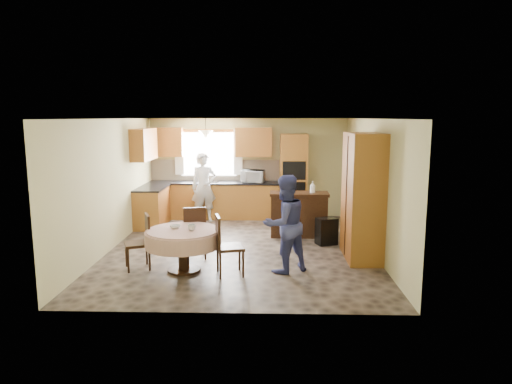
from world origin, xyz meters
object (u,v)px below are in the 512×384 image
object	(u,v)px
oven_tower	(293,177)
chair_right	(225,242)
person_sink	(204,187)
sideboard	(299,216)
chair_back	(195,230)
chair_left	(142,239)
person_dining	(285,224)
dining_table	(183,239)
cupboard	(363,197)

from	to	relation	value
oven_tower	chair_right	size ratio (longest dim) A/B	2.16
person_sink	sideboard	bearing A→B (deg)	-50.88
chair_back	sideboard	bearing A→B (deg)	-152.45
oven_tower	chair_left	xyz separation A→B (m)	(-2.75, -3.93, -0.55)
chair_left	chair_back	xyz separation A→B (m)	(0.81, 0.56, 0.02)
chair_right	person_dining	xyz separation A→B (m)	(0.96, 0.20, 0.26)
oven_tower	sideboard	bearing A→B (deg)	-88.94
dining_table	person_sink	distance (m)	3.68
chair_left	chair_right	distance (m)	1.46
chair_right	person_dining	size ratio (longest dim) A/B	0.61
dining_table	sideboard	bearing A→B (deg)	48.65
oven_tower	person_dining	world-z (taller)	oven_tower
chair_back	person_dining	distance (m)	1.74
sideboard	chair_left	xyz separation A→B (m)	(-2.78, -2.20, 0.07)
dining_table	person_dining	distance (m)	1.69
sideboard	dining_table	bearing A→B (deg)	-130.02
dining_table	chair_right	bearing A→B (deg)	-13.72
chair_back	cupboard	bearing A→B (deg)	170.15
chair_back	person_dining	world-z (taller)	person_dining
sideboard	chair_left	size ratio (longest dim) A/B	1.35
cupboard	chair_back	bearing A→B (deg)	-177.61
sideboard	chair_left	bearing A→B (deg)	-140.24
dining_table	person_sink	xyz separation A→B (m)	(-0.18, 3.67, 0.29)
cupboard	chair_back	world-z (taller)	cupboard
sideboard	person_sink	bearing A→B (deg)	150.32
person_sink	cupboard	bearing A→B (deg)	-61.05
chair_left	person_sink	bearing A→B (deg)	148.63
cupboard	chair_right	xyz separation A→B (m)	(-2.38, -0.98, -0.59)
oven_tower	chair_left	size ratio (longest dim) A/B	2.30
cupboard	chair_back	size ratio (longest dim) A/B	2.35
dining_table	person_dining	world-z (taller)	person_dining
oven_tower	chair_back	size ratio (longest dim) A/B	2.21
chair_right	person_sink	size ratio (longest dim) A/B	0.58
chair_back	oven_tower	bearing A→B (deg)	-132.17
dining_table	cupboard	bearing A→B (deg)	14.72
oven_tower	cupboard	xyz separation A→B (m)	(1.07, -3.25, 0.07)
chair_right	chair_back	bearing A→B (deg)	23.17
person_sink	chair_right	bearing A→B (deg)	-96.93
sideboard	cupboard	world-z (taller)	cupboard
oven_tower	chair_right	distance (m)	4.46
chair_left	oven_tower	bearing A→B (deg)	122.56
cupboard	chair_left	distance (m)	3.93
sideboard	person_sink	world-z (taller)	person_sink
chair_back	dining_table	bearing A→B (deg)	71.36
sideboard	chair_left	world-z (taller)	chair_left
cupboard	person_dining	size ratio (longest dim) A/B	1.40
dining_table	person_sink	bearing A→B (deg)	92.76
chair_back	person_dining	xyz separation A→B (m)	(1.59, -0.65, 0.28)
cupboard	chair_left	size ratio (longest dim) A/B	2.45
oven_tower	cupboard	bearing A→B (deg)	-71.75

